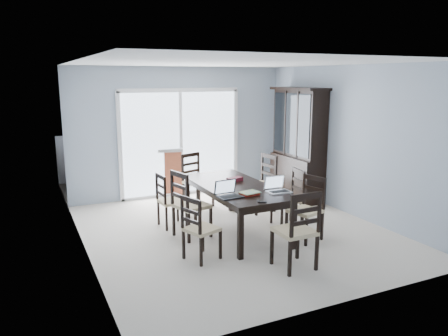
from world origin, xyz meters
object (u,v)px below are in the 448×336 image
(chair_left_mid, at_px, (186,198))
(laptop_dark, at_px, (230,194))
(chair_left_far, at_px, (167,195))
(chair_right_near, at_px, (309,201))
(dining_table, at_px, (235,190))
(chair_right_far, at_px, (264,177))
(chair_left_near, at_px, (197,222))
(chair_right_mid, at_px, (292,191))
(game_box, at_px, (235,179))
(cell_phone, at_px, (262,202))
(chair_end_far, at_px, (195,174))
(china_hutch, at_px, (298,145))
(hot_tub, at_px, (135,167))
(laptop_silver, at_px, (279,189))
(chair_end_near, at_px, (300,222))

(chair_left_mid, relative_size, laptop_dark, 3.35)
(chair_left_far, relative_size, chair_right_near, 0.93)
(dining_table, bearing_deg, chair_right_far, 38.96)
(chair_right_near, relative_size, laptop_dark, 3.08)
(chair_left_near, distance_m, chair_right_far, 2.51)
(chair_right_mid, distance_m, game_box, 0.96)
(chair_left_near, bearing_deg, cell_phone, 57.14)
(dining_table, xyz_separation_m, chair_right_far, (0.98, 0.79, -0.05))
(chair_left_mid, xyz_separation_m, chair_end_far, (0.74, 1.55, -0.02))
(laptop_dark, height_order, game_box, laptop_dark)
(china_hutch, bearing_deg, dining_table, -148.29)
(chair_left_near, relative_size, chair_end_far, 0.89)
(chair_left_near, bearing_deg, dining_table, 109.91)
(chair_right_mid, relative_size, laptop_dark, 3.02)
(chair_right_mid, bearing_deg, chair_right_near, 174.45)
(chair_right_near, distance_m, game_box, 1.25)
(hot_tub, bearing_deg, laptop_dark, -84.78)
(chair_left_near, bearing_deg, chair_end_far, 139.24)
(game_box, bearing_deg, china_hutch, 28.06)
(china_hutch, bearing_deg, laptop_silver, -130.72)
(china_hutch, distance_m, chair_left_far, 3.03)
(cell_phone, bearing_deg, game_box, 101.28)
(chair_right_near, bearing_deg, chair_left_far, 36.19)
(chair_left_far, xyz_separation_m, game_box, (1.01, -0.42, 0.24))
(chair_right_mid, height_order, laptop_dark, chair_right_mid)
(chair_left_near, distance_m, chair_left_mid, 0.88)
(china_hutch, height_order, hot_tub, china_hutch)
(cell_phone, bearing_deg, chair_right_far, 79.89)
(chair_left_mid, xyz_separation_m, chair_end_near, (0.87, -1.67, 0.00))
(chair_end_far, relative_size, cell_phone, 9.38)
(chair_right_mid, bearing_deg, chair_left_mid, 89.05)
(china_hutch, height_order, chair_left_mid, china_hutch)
(chair_end_near, height_order, laptop_dark, chair_end_near)
(chair_left_mid, relative_size, chair_right_near, 1.09)
(chair_end_far, bearing_deg, china_hutch, 150.43)
(chair_right_far, distance_m, hot_tub, 3.10)
(chair_end_near, distance_m, chair_end_far, 3.22)
(chair_end_near, distance_m, cell_phone, 0.66)
(china_hutch, xyz_separation_m, laptop_silver, (-1.64, -1.91, -0.27))
(chair_right_mid, xyz_separation_m, hot_tub, (-1.72, 3.49, -0.08))
(chair_left_mid, xyz_separation_m, laptop_dark, (0.41, -0.66, 0.18))
(chair_right_mid, bearing_deg, dining_table, 87.63)
(chair_left_far, bearing_deg, china_hutch, 96.89)
(chair_right_mid, distance_m, cell_phone, 1.41)
(chair_right_far, bearing_deg, china_hutch, -73.27)
(china_hutch, height_order, chair_right_far, china_hutch)
(dining_table, bearing_deg, chair_right_mid, -7.02)
(chair_left_mid, bearing_deg, chair_end_near, 13.72)
(china_hutch, bearing_deg, game_box, -151.94)
(china_hutch, distance_m, chair_left_near, 3.66)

